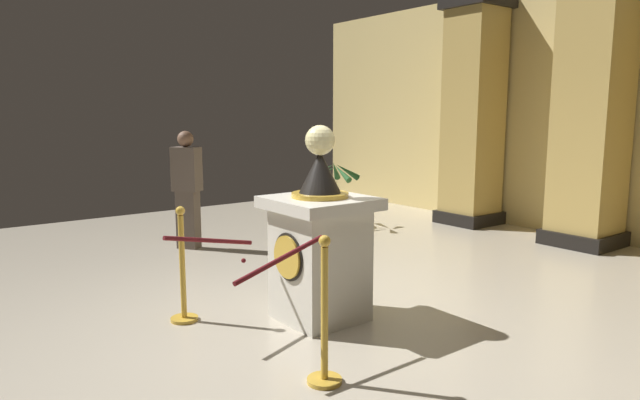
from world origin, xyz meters
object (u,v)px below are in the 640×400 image
object	(u,v)px
pedestal_clock	(320,245)
stanchion_far	(324,332)
potted_palm_left	(334,207)
stanchion_near	(183,281)
bystander_guest	(187,187)

from	to	relation	value
pedestal_clock	stanchion_far	distance (m)	1.25
stanchion_far	potted_palm_left	size ratio (longest dim) A/B	0.95
stanchion_near	potted_palm_left	distance (m)	4.41
stanchion_near	bystander_guest	bearing A→B (deg)	154.80
stanchion_far	bystander_guest	size ratio (longest dim) A/B	0.65
stanchion_near	bystander_guest	world-z (taller)	bystander_guest
pedestal_clock	potted_palm_left	size ratio (longest dim) A/B	1.59
potted_palm_left	bystander_guest	distance (m)	2.54
potted_palm_left	bystander_guest	xyz separation A→B (m)	(-0.03, -2.49, 0.51)
stanchion_near	bystander_guest	size ratio (longest dim) A/B	0.65
pedestal_clock	stanchion_far	size ratio (longest dim) A/B	1.67
stanchion_near	potted_palm_left	bearing A→B (deg)	123.94
pedestal_clock	stanchion_near	size ratio (longest dim) A/B	1.67
pedestal_clock	potted_palm_left	bearing A→B (deg)	139.61
pedestal_clock	bystander_guest	size ratio (longest dim) A/B	1.09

